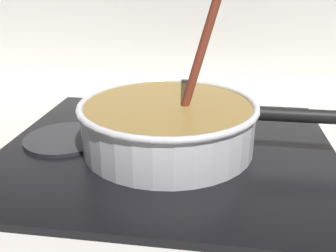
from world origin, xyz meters
TOP-DOWN VIEW (x-y plane):
  - hob_plate at (-0.02, 0.25)m, footprint 0.56×0.48m
  - burner_ring at (-0.02, 0.25)m, footprint 0.20×0.20m
  - spare_burner at (-0.21, 0.25)m, footprint 0.14×0.14m
  - cooking_pan at (-0.02, 0.25)m, footprint 0.45×0.30m

SIDE VIEW (x-z plane):
  - hob_plate at x=-0.02m, z-range 0.00..0.01m
  - spare_burner at x=-0.21m, z-range 0.01..0.02m
  - burner_ring at x=-0.02m, z-range 0.01..0.02m
  - cooking_pan at x=-0.02m, z-range -0.11..0.22m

